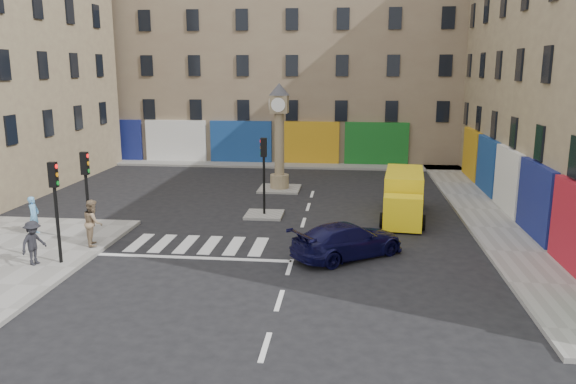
% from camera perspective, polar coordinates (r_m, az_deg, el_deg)
% --- Properties ---
extents(ground, '(120.00, 120.00, 0.00)m').
position_cam_1_polar(ground, '(19.61, -0.14, -8.65)').
color(ground, black).
rests_on(ground, ground).
extents(sidewalk_right, '(2.60, 30.00, 0.15)m').
position_cam_1_polar(sidewalk_right, '(29.78, 19.01, -1.77)').
color(sidewalk_right, gray).
rests_on(sidewalk_right, ground).
extents(sidewalk_far, '(32.00, 2.40, 0.15)m').
position_cam_1_polar(sidewalk_far, '(41.41, -2.20, 2.81)').
color(sidewalk_far, gray).
rests_on(sidewalk_far, ground).
extents(island_near, '(1.80, 1.80, 0.12)m').
position_cam_1_polar(island_near, '(27.40, -2.42, -2.32)').
color(island_near, gray).
rests_on(island_near, ground).
extents(island_far, '(2.40, 2.40, 0.12)m').
position_cam_1_polar(island_far, '(33.17, -0.86, 0.33)').
color(island_far, gray).
rests_on(island_far, ground).
extents(building_far, '(32.00, 10.00, 17.00)m').
position_cam_1_polar(building_far, '(46.58, -1.21, 14.30)').
color(building_far, '#816F56').
rests_on(building_far, ground).
extents(traffic_light_left_near, '(0.28, 0.22, 3.70)m').
position_cam_1_polar(traffic_light_left_near, '(21.55, -22.58, -0.40)').
color(traffic_light_left_near, black).
rests_on(traffic_light_left_near, sidewalk_left).
extents(traffic_light_left_far, '(0.28, 0.22, 3.70)m').
position_cam_1_polar(traffic_light_left_far, '(23.63, -19.82, 0.90)').
color(traffic_light_left_far, black).
rests_on(traffic_light_left_far, sidewalk_left).
extents(traffic_light_island, '(0.28, 0.22, 3.70)m').
position_cam_1_polar(traffic_light_island, '(26.86, -2.47, 2.90)').
color(traffic_light_island, black).
rests_on(traffic_light_island, island_near).
extents(clock_pillar, '(1.20, 1.20, 6.10)m').
position_cam_1_polar(clock_pillar, '(32.61, -0.89, 6.33)').
color(clock_pillar, '#978763').
rests_on(clock_pillar, island_far).
extents(navy_sedan, '(4.75, 4.28, 1.33)m').
position_cam_1_polar(navy_sedan, '(21.53, 6.09, -4.89)').
color(navy_sedan, black).
rests_on(navy_sedan, ground).
extents(yellow_van, '(2.44, 5.98, 2.12)m').
position_cam_1_polar(yellow_van, '(27.62, 11.66, -0.33)').
color(yellow_van, yellow).
rests_on(yellow_van, ground).
extents(pedestrian_blue, '(0.43, 0.62, 1.63)m').
position_cam_1_polar(pedestrian_blue, '(26.09, -24.41, -2.17)').
color(pedestrian_blue, '#60A4DB').
rests_on(pedestrian_blue, sidewalk_left).
extents(pedestrian_tan, '(1.01, 1.11, 1.85)m').
position_cam_1_polar(pedestrian_tan, '(23.60, -19.19, -2.94)').
color(pedestrian_tan, '#94795B').
rests_on(pedestrian_tan, sidewalk_left).
extents(pedestrian_dark, '(0.87, 1.17, 1.62)m').
position_cam_1_polar(pedestrian_dark, '(22.09, -24.45, -4.72)').
color(pedestrian_dark, black).
rests_on(pedestrian_dark, sidewalk_left).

